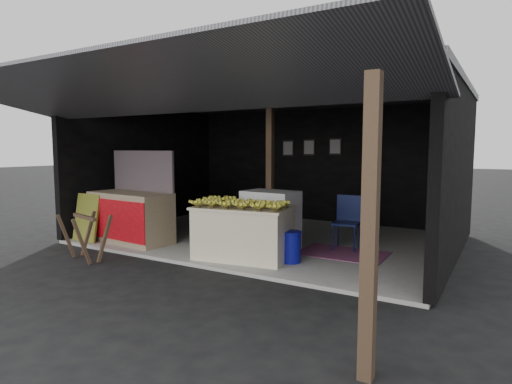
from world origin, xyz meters
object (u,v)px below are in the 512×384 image
Objects in this scene: banana_table at (243,232)px; sawhorse at (85,232)px; water_barrel at (291,248)px; white_crate at (271,220)px; plastic_chair at (348,217)px; neighbor_stall at (131,215)px.

banana_table is 2.03× the size of sawhorse.
sawhorse is 1.76× the size of water_barrel.
white_crate is 3.22m from sawhorse.
white_crate is at bearing -152.81° from plastic_chair.
plastic_chair is (1.28, 1.57, 0.14)m from banana_table.
banana_table is at bearing 5.50° from neighbor_stall.
white_crate is (0.08, 0.81, 0.09)m from banana_table.
plastic_chair is (1.20, 0.76, 0.04)m from white_crate.
water_barrel is at bearing -38.33° from white_crate.
plastic_chair is at bearing 71.45° from water_barrel.
white_crate is at bearing 22.23° from neighbor_stall.
banana_table is 1.75× the size of plastic_chair.
white_crate is 1.27× the size of sawhorse.
white_crate is at bearing 76.04° from banana_table.
banana_table is at bearing -134.21° from plastic_chair.
neighbor_stall is (-2.68, -0.86, 0.00)m from white_crate.
white_crate is 1.09× the size of plastic_chair.
plastic_chair reaches higher than sawhorse.
neighbor_stall reaches higher than white_crate.
plastic_chair is (3.61, 2.90, 0.15)m from sawhorse.
neighbor_stall reaches higher than banana_table.
sawhorse is (-2.41, -2.14, -0.10)m from white_crate.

